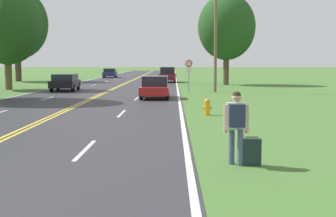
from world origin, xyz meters
TOP-DOWN VIEW (x-y plane):
  - hitchhiker_person at (6.83, 5.69)m, footprint 0.59×0.43m
  - suitcase at (7.19, 5.68)m, footprint 0.45×0.18m
  - fire_hydrant at (6.89, 15.98)m, footprint 0.44×0.28m
  - traffic_sign at (6.59, 32.57)m, footprint 0.60×0.10m
  - utility_pole_midground at (8.70, 32.29)m, footprint 1.80×0.24m
  - tree_behind_sign at (-8.94, 35.24)m, footprint 5.96×5.96m
  - tree_right_cluster at (-13.74, 52.27)m, footprint 7.49×7.49m
  - tree_far_back at (10.88, 44.09)m, footprint 5.97×5.97m
  - car_red_sedan_approaching at (4.15, 25.72)m, footprint 1.88×4.15m
  - car_black_hatchback_mid_near at (-3.67, 33.72)m, footprint 2.09×4.22m
  - car_maroon_van_mid_far at (4.69, 50.11)m, footprint 1.97×4.52m
  - car_dark_blue_hatchback_receding at (-4.24, 65.49)m, footprint 2.11×4.29m

SIDE VIEW (x-z plane):
  - suitcase at x=7.19m, z-range -0.02..0.66m
  - fire_hydrant at x=6.89m, z-range 0.01..0.77m
  - car_dark_blue_hatchback_receding at x=-4.24m, z-range 0.05..1.46m
  - car_red_sedan_approaching at x=4.15m, z-range 0.02..1.50m
  - car_black_hatchback_mid_near at x=-3.67m, z-range 0.07..1.47m
  - car_maroon_van_mid_far at x=4.69m, z-range 0.04..1.83m
  - hitchhiker_person at x=6.83m, z-range 0.19..1.94m
  - traffic_sign at x=6.59m, z-range 0.65..3.23m
  - utility_pole_midground at x=8.70m, z-range 0.16..9.33m
  - tree_behind_sign at x=-8.94m, z-range 1.07..10.09m
  - tree_far_back at x=10.88m, z-range 1.27..10.73m
  - tree_right_cluster at x=-13.74m, z-range 1.33..12.66m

